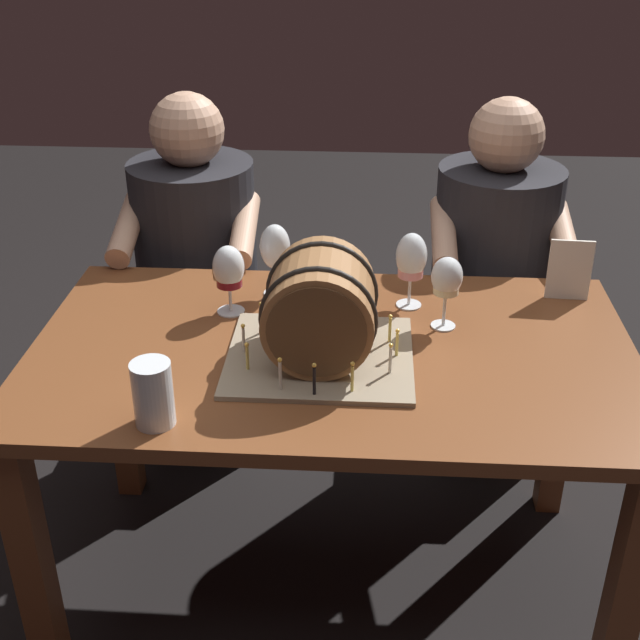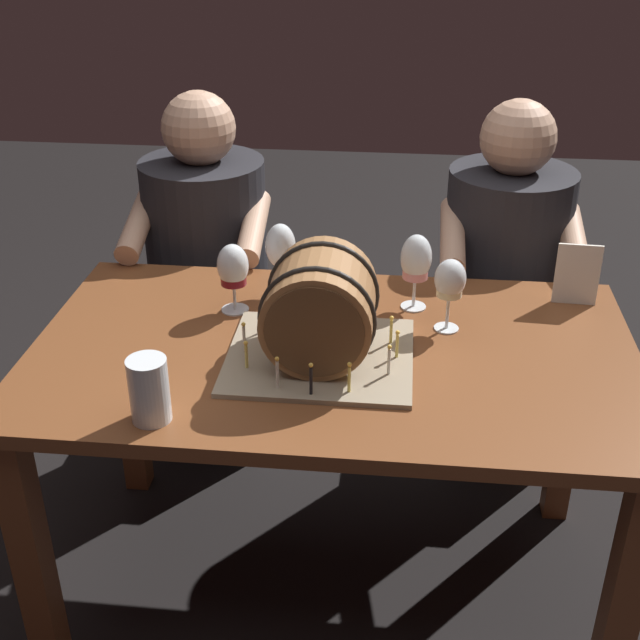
{
  "view_description": "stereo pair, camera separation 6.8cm",
  "coord_description": "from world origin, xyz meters",
  "px_view_note": "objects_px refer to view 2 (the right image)",
  "views": [
    {
      "loc": [
        0.08,
        -1.68,
        1.72
      ],
      "look_at": [
        -0.03,
        -0.05,
        0.84
      ],
      "focal_mm": 46.66,
      "sensor_mm": 36.0,
      "label": 1
    },
    {
      "loc": [
        0.15,
        -1.67,
        1.72
      ],
      "look_at": [
        -0.03,
        -0.05,
        0.84
      ],
      "focal_mm": 46.66,
      "sensor_mm": 36.0,
      "label": 2
    }
  ],
  "objects_px": {
    "wine_glass_rose": "(416,261)",
    "wine_glass_empty": "(281,247)",
    "menu_card": "(577,274)",
    "person_seated_right": "(500,299)",
    "person_seated_left": "(209,284)",
    "barrel_cake": "(320,312)",
    "wine_glass_white": "(450,282)",
    "beer_pint": "(149,392)",
    "dining_table": "(333,388)",
    "wine_glass_red": "(233,269)"
  },
  "relations": [
    {
      "from": "wine_glass_rose",
      "to": "wine_glass_empty",
      "type": "bearing_deg",
      "value": 172.49
    },
    {
      "from": "wine_glass_red",
      "to": "wine_glass_empty",
      "type": "bearing_deg",
      "value": 46.72
    },
    {
      "from": "barrel_cake",
      "to": "wine_glass_white",
      "type": "height_order",
      "value": "barrel_cake"
    },
    {
      "from": "barrel_cake",
      "to": "person_seated_right",
      "type": "distance_m",
      "value": 0.92
    },
    {
      "from": "menu_card",
      "to": "person_seated_left",
      "type": "distance_m",
      "value": 1.15
    },
    {
      "from": "wine_glass_rose",
      "to": "menu_card",
      "type": "distance_m",
      "value": 0.42
    },
    {
      "from": "barrel_cake",
      "to": "wine_glass_red",
      "type": "bearing_deg",
      "value": 138.13
    },
    {
      "from": "barrel_cake",
      "to": "wine_glass_red",
      "type": "distance_m",
      "value": 0.32
    },
    {
      "from": "wine_glass_rose",
      "to": "person_seated_right",
      "type": "height_order",
      "value": "person_seated_right"
    },
    {
      "from": "beer_pint",
      "to": "person_seated_left",
      "type": "relative_size",
      "value": 0.12
    },
    {
      "from": "wine_glass_red",
      "to": "menu_card",
      "type": "distance_m",
      "value": 0.87
    },
    {
      "from": "dining_table",
      "to": "menu_card",
      "type": "height_order",
      "value": "menu_card"
    },
    {
      "from": "wine_glass_empty",
      "to": "beer_pint",
      "type": "distance_m",
      "value": 0.63
    },
    {
      "from": "wine_glass_white",
      "to": "menu_card",
      "type": "bearing_deg",
      "value": 28.23
    },
    {
      "from": "wine_glass_white",
      "to": "menu_card",
      "type": "relative_size",
      "value": 1.15
    },
    {
      "from": "dining_table",
      "to": "wine_glass_red",
      "type": "relative_size",
      "value": 7.88
    },
    {
      "from": "wine_glass_white",
      "to": "wine_glass_empty",
      "type": "relative_size",
      "value": 0.95
    },
    {
      "from": "dining_table",
      "to": "barrel_cake",
      "type": "relative_size",
      "value": 3.36
    },
    {
      "from": "dining_table",
      "to": "beer_pint",
      "type": "xyz_separation_m",
      "value": [
        -0.34,
        -0.32,
        0.18
      ]
    },
    {
      "from": "barrel_cake",
      "to": "wine_glass_empty",
      "type": "bearing_deg",
      "value": 112.78
    },
    {
      "from": "wine_glass_rose",
      "to": "wine_glass_white",
      "type": "height_order",
      "value": "wine_glass_rose"
    },
    {
      "from": "wine_glass_rose",
      "to": "menu_card",
      "type": "height_order",
      "value": "wine_glass_rose"
    },
    {
      "from": "dining_table",
      "to": "menu_card",
      "type": "xyz_separation_m",
      "value": [
        0.59,
        0.3,
        0.19
      ]
    },
    {
      "from": "menu_card",
      "to": "person_seated_right",
      "type": "distance_m",
      "value": 0.48
    },
    {
      "from": "person_seated_right",
      "to": "menu_card",
      "type": "bearing_deg",
      "value": -69.98
    },
    {
      "from": "beer_pint",
      "to": "wine_glass_rose",
      "type": "bearing_deg",
      "value": 46.36
    },
    {
      "from": "wine_glass_red",
      "to": "wine_glass_empty",
      "type": "height_order",
      "value": "wine_glass_empty"
    },
    {
      "from": "barrel_cake",
      "to": "wine_glass_empty",
      "type": "xyz_separation_m",
      "value": [
        -0.14,
        0.32,
        0.01
      ]
    },
    {
      "from": "menu_card",
      "to": "person_seated_left",
      "type": "relative_size",
      "value": 0.14
    },
    {
      "from": "wine_glass_red",
      "to": "wine_glass_rose",
      "type": "xyz_separation_m",
      "value": [
        0.45,
        0.06,
        0.01
      ]
    },
    {
      "from": "wine_glass_rose",
      "to": "menu_card",
      "type": "xyz_separation_m",
      "value": [
        0.41,
        0.07,
        -0.05
      ]
    },
    {
      "from": "barrel_cake",
      "to": "person_seated_right",
      "type": "xyz_separation_m",
      "value": [
        0.48,
        0.72,
        -0.3
      ]
    },
    {
      "from": "beer_pint",
      "to": "person_seated_left",
      "type": "xyz_separation_m",
      "value": [
        -0.12,
        0.99,
        -0.24
      ]
    },
    {
      "from": "menu_card",
      "to": "wine_glass_empty",
      "type": "bearing_deg",
      "value": -174.7
    },
    {
      "from": "wine_glass_white",
      "to": "person_seated_right",
      "type": "height_order",
      "value": "person_seated_right"
    },
    {
      "from": "wine_glass_empty",
      "to": "menu_card",
      "type": "distance_m",
      "value": 0.76
    },
    {
      "from": "menu_card",
      "to": "person_seated_left",
      "type": "bearing_deg",
      "value": 163.94
    },
    {
      "from": "menu_card",
      "to": "person_seated_right",
      "type": "height_order",
      "value": "person_seated_right"
    },
    {
      "from": "wine_glass_empty",
      "to": "beer_pint",
      "type": "height_order",
      "value": "wine_glass_empty"
    },
    {
      "from": "wine_glass_white",
      "to": "wine_glass_red",
      "type": "bearing_deg",
      "value": 175.37
    },
    {
      "from": "dining_table",
      "to": "wine_glass_red",
      "type": "distance_m",
      "value": 0.39
    },
    {
      "from": "wine_glass_white",
      "to": "person_seated_left",
      "type": "bearing_deg",
      "value": 142.75
    },
    {
      "from": "wine_glass_rose",
      "to": "person_seated_left",
      "type": "bearing_deg",
      "value": 145.41
    },
    {
      "from": "dining_table",
      "to": "beer_pint",
      "type": "bearing_deg",
      "value": -136.45
    },
    {
      "from": "barrel_cake",
      "to": "menu_card",
      "type": "distance_m",
      "value": 0.71
    },
    {
      "from": "wine_glass_red",
      "to": "menu_card",
      "type": "relative_size",
      "value": 1.12
    },
    {
      "from": "wine_glass_rose",
      "to": "wine_glass_empty",
      "type": "relative_size",
      "value": 1.02
    },
    {
      "from": "barrel_cake",
      "to": "wine_glass_empty",
      "type": "relative_size",
      "value": 2.17
    },
    {
      "from": "person_seated_left",
      "to": "person_seated_right",
      "type": "height_order",
      "value": "same"
    },
    {
      "from": "barrel_cake",
      "to": "wine_glass_white",
      "type": "distance_m",
      "value": 0.34
    }
  ]
}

